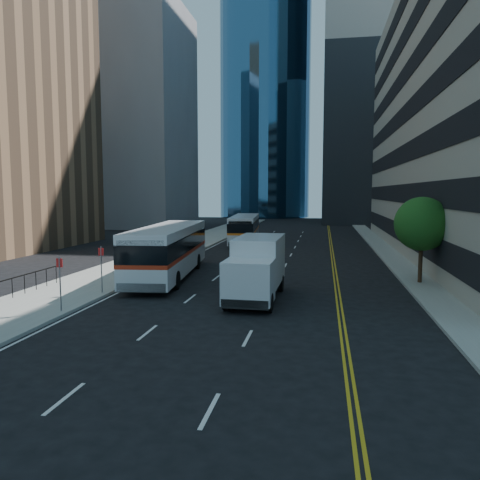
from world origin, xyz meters
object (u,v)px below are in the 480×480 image
(street_tree, at_px, (422,224))
(bus_rear, at_px, (245,228))
(bus_front, at_px, (169,249))
(box_truck, at_px, (257,267))

(street_tree, height_order, bus_rear, street_tree)
(street_tree, bearing_deg, bus_front, -179.27)
(bus_front, height_order, box_truck, bus_front)
(bus_rear, xyz_separation_m, box_truck, (5.00, -26.04, 0.03))
(street_tree, height_order, bus_front, street_tree)
(bus_front, xyz_separation_m, box_truck, (6.52, -5.27, -0.14))
(bus_front, relative_size, bus_rear, 1.11)
(street_tree, xyz_separation_m, box_truck, (-9.08, -5.47, -1.97))
(box_truck, bearing_deg, street_tree, 32.16)
(bus_rear, relative_size, box_truck, 1.77)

